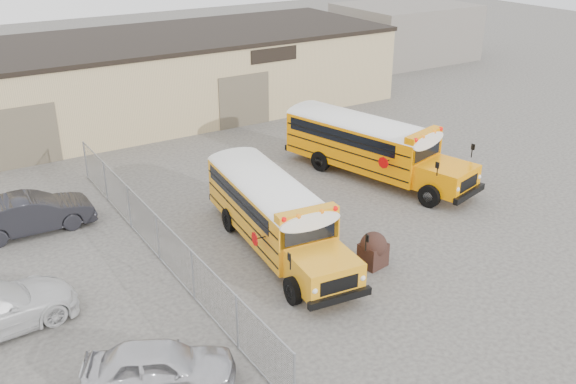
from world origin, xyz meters
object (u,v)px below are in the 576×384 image
school_bus_right (279,117)px  car_dark (32,213)px  school_bus_left (221,160)px  tarp_bundle (373,249)px  car_silver (160,366)px

school_bus_right → car_dark: school_bus_right is taller
school_bus_left → car_dark: (-7.93, 0.54, -0.77)m
tarp_bundle → car_silver: (-8.71, -1.99, 0.01)m
school_bus_left → tarp_bundle: (1.62, -8.56, -0.87)m
school_bus_left → car_silver: school_bus_left is taller
car_silver → school_bus_right: bearing=-15.0°
tarp_bundle → car_silver: bearing=-167.2°
school_bus_right → car_silver: 18.94m
school_bus_right → tarp_bundle: school_bus_right is taller
school_bus_right → car_silver: bearing=-130.7°
school_bus_left → tarp_bundle: school_bus_left is taller
tarp_bundle → car_dark: bearing=136.4°
car_silver → school_bus_left: bearing=-8.2°
car_dark → car_silver: bearing=-174.5°
school_bus_left → car_dark: size_ratio=2.00×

